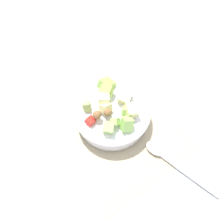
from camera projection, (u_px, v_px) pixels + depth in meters
ground_plane at (109, 120)px, 0.72m from camera, size 2.40×2.40×0.00m
placemat at (109, 119)px, 0.72m from camera, size 0.46×0.34×0.01m
salad_bowl at (112, 113)px, 0.68m from camera, size 0.22×0.22×0.10m
serving_spoon at (170, 159)px, 0.65m from camera, size 0.23×0.09×0.01m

